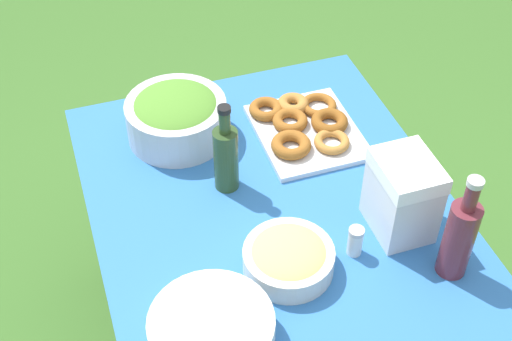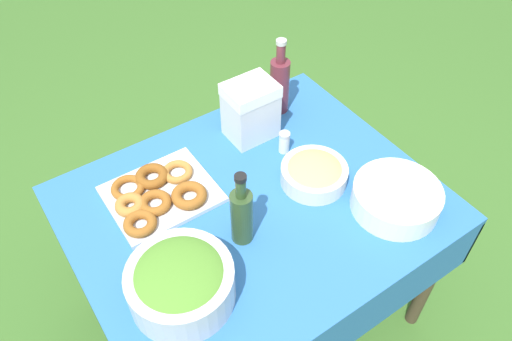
% 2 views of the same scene
% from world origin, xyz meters
% --- Properties ---
extents(ground_plane, '(14.00, 14.00, 0.00)m').
position_xyz_m(ground_plane, '(0.00, 0.00, 0.00)').
color(ground_plane, '#3D6B28').
extents(picnic_table, '(1.14, 0.94, 0.69)m').
position_xyz_m(picnic_table, '(0.00, 0.00, 0.60)').
color(picnic_table, '#2D6BB2').
rests_on(picnic_table, ground_plane).
extents(salad_bowl, '(0.29, 0.29, 0.14)m').
position_xyz_m(salad_bowl, '(-0.35, -0.17, 0.77)').
color(salad_bowl, silver).
rests_on(salad_bowl, picnic_table).
extents(pasta_bowl, '(0.22, 0.22, 0.08)m').
position_xyz_m(pasta_bowl, '(0.22, -0.03, 0.73)').
color(pasta_bowl, silver).
rests_on(pasta_bowl, picnic_table).
extents(donut_platter, '(0.35, 0.30, 0.05)m').
position_xyz_m(donut_platter, '(-0.25, 0.19, 0.72)').
color(donut_platter, silver).
rests_on(donut_platter, picnic_table).
extents(plate_stack, '(0.28, 0.28, 0.08)m').
position_xyz_m(plate_stack, '(0.36, -0.27, 0.74)').
color(plate_stack, white).
rests_on(plate_stack, picnic_table).
extents(olive_oil_bottle, '(0.07, 0.07, 0.27)m').
position_xyz_m(olive_oil_bottle, '(-0.10, -0.09, 0.80)').
color(olive_oil_bottle, '#2D4723').
rests_on(olive_oil_bottle, picnic_table).
extents(wine_bottle, '(0.07, 0.07, 0.30)m').
position_xyz_m(wine_bottle, '(0.35, 0.34, 0.81)').
color(wine_bottle, maroon).
rests_on(wine_bottle, picnic_table).
extents(cooler_box, '(0.17, 0.14, 0.22)m').
position_xyz_m(cooler_box, '(0.18, 0.28, 0.80)').
color(cooler_box, silver).
rests_on(cooler_box, picnic_table).
extents(salt_shaker, '(0.04, 0.04, 0.08)m').
position_xyz_m(salt_shaker, '(0.22, 0.14, 0.74)').
color(salt_shaker, white).
rests_on(salt_shaker, picnic_table).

